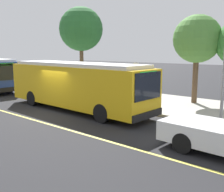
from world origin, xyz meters
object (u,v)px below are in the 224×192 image
(transit_bus_main, at_px, (77,84))
(pedestrian_commuter, at_px, (117,88))
(route_sign_post, at_px, (136,78))
(waiting_bench, at_px, (117,91))

(transit_bus_main, height_order, pedestrian_commuter, transit_bus_main)
(route_sign_post, bearing_deg, pedestrian_commuter, 168.32)
(transit_bus_main, relative_size, waiting_bench, 6.75)
(transit_bus_main, xyz_separation_m, waiting_bench, (-0.35, 4.47, -0.98))
(waiting_bench, relative_size, route_sign_post, 0.57)
(transit_bus_main, height_order, waiting_bench, transit_bus_main)
(pedestrian_commuter, bearing_deg, transit_bus_main, -104.75)
(waiting_bench, relative_size, pedestrian_commuter, 0.95)
(transit_bus_main, bearing_deg, route_sign_post, 45.50)
(transit_bus_main, relative_size, route_sign_post, 3.86)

